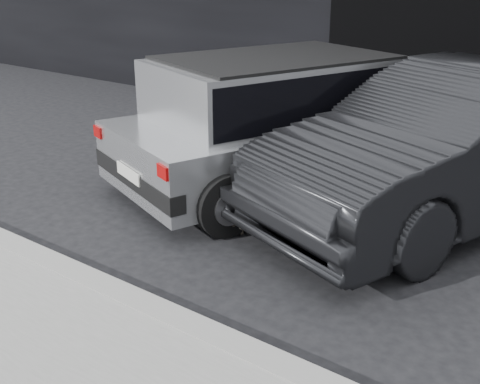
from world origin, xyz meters
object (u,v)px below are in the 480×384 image
Objects in this scene: second_car at (457,144)px; cat_white at (162,188)px; silver_hatchback at (282,115)px; cat_siamese at (244,221)px.

cat_white is (-2.82, -1.71, -0.64)m from second_car.
silver_hatchback is at bearing 143.70° from cat_white.
second_car is at bearing 26.73° from silver_hatchback.
silver_hatchback reaches higher than cat_siamese.
silver_hatchback is 2.11m from second_car.
second_car is 6.10× the size of cat_white.
second_car is 3.36m from cat_white.
silver_hatchback is 0.96× the size of second_car.
silver_hatchback is 1.75m from cat_siamese.
second_car is 2.46m from cat_siamese.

